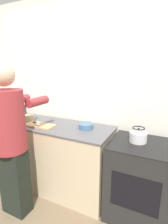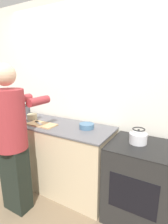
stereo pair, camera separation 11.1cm
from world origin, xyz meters
name	(u,v)px [view 1 (the left image)]	position (x,y,z in m)	size (l,w,h in m)	color
ground_plane	(60,205)	(0.00, 0.00, 0.00)	(12.00, 12.00, 0.00)	#7A664C
wall_back	(83,94)	(0.00, 0.66, 1.30)	(8.00, 0.05, 2.60)	silver
counter	(50,155)	(-0.35, 0.29, 0.46)	(1.75, 0.61, 0.93)	#C6B28E
oven	(139,180)	(0.88, 0.30, 0.44)	(0.67, 0.60, 0.89)	black
person	(11,138)	(-0.41, -0.27, 0.93)	(0.39, 0.63, 1.71)	black
cutting_board	(40,125)	(-0.39, 0.18, 0.94)	(0.40, 0.19, 0.02)	tan
knife	(36,124)	(-0.45, 0.18, 0.95)	(0.19, 0.11, 0.01)	silver
kettle	(138,136)	(0.83, 0.33, 0.95)	(0.19, 0.19, 0.16)	silver
bowl_prep	(29,118)	(-0.69, 0.31, 0.97)	(0.14, 0.14, 0.08)	#C6B789
bowl_mixing	(86,126)	(0.19, 0.35, 0.96)	(0.18, 0.18, 0.06)	#426684
canister_jar	(21,111)	(-0.92, 0.39, 1.02)	(0.16, 0.16, 0.18)	#4C4C51
book_stack	(3,117)	(-1.07, 0.18, 0.97)	(0.25, 0.30, 0.09)	maroon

